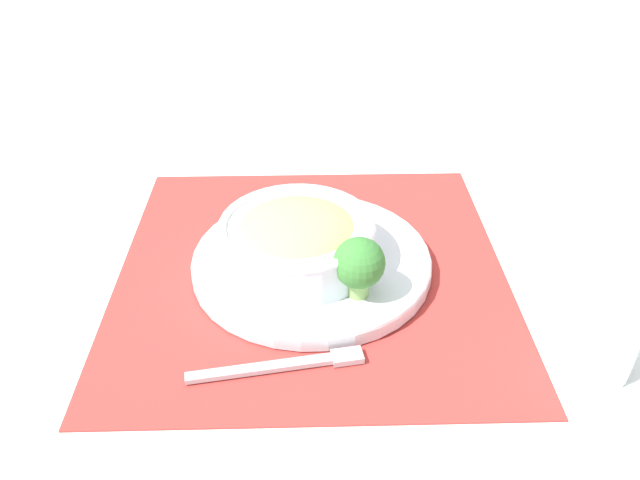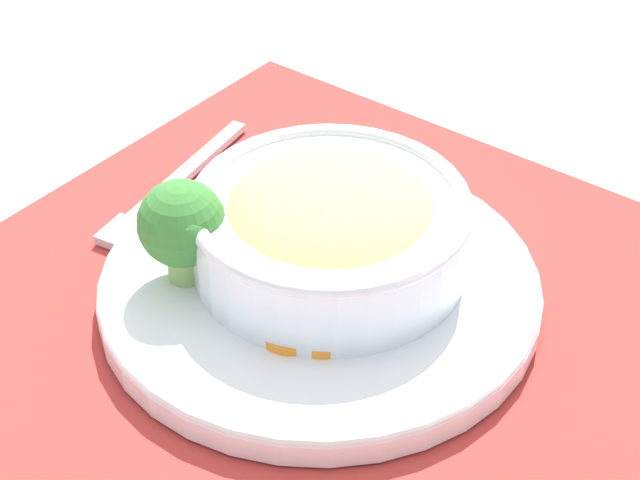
% 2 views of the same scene
% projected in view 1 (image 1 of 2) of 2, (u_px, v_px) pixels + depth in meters
% --- Properties ---
extents(ground_plane, '(4.00, 4.00, 0.00)m').
position_uv_depth(ground_plane, '(312.00, 270.00, 0.78)').
color(ground_plane, white).
extents(placemat, '(0.53, 0.52, 0.00)m').
position_uv_depth(placemat, '(312.00, 269.00, 0.78)').
color(placemat, '#B2332D').
rests_on(placemat, ground_plane).
extents(plate, '(0.30, 0.30, 0.02)m').
position_uv_depth(plate, '(312.00, 260.00, 0.77)').
color(plate, silver).
rests_on(plate, placemat).
extents(bowl, '(0.19, 0.19, 0.07)m').
position_uv_depth(bowl, '(297.00, 237.00, 0.75)').
color(bowl, silver).
rests_on(bowl, plate).
extents(broccoli_floret, '(0.06, 0.06, 0.07)m').
position_uv_depth(broccoli_floret, '(359.00, 264.00, 0.69)').
color(broccoli_floret, '#84AD5B').
rests_on(broccoli_floret, plate).
extents(carrot_slice_near, '(0.04, 0.04, 0.01)m').
position_uv_depth(carrot_slice_near, '(352.00, 246.00, 0.78)').
color(carrot_slice_near, orange).
rests_on(carrot_slice_near, plate).
extents(carrot_slice_middle, '(0.04, 0.04, 0.01)m').
position_uv_depth(carrot_slice_middle, '(344.00, 238.00, 0.80)').
color(carrot_slice_middle, orange).
rests_on(carrot_slice_middle, plate).
extents(water_glass, '(0.08, 0.08, 0.10)m').
position_uv_depth(water_glass, '(601.00, 335.00, 0.62)').
color(water_glass, silver).
rests_on(water_glass, ground_plane).
extents(fork, '(0.06, 0.18, 0.01)m').
position_uv_depth(fork, '(294.00, 364.00, 0.64)').
color(fork, '#B7B7BC').
rests_on(fork, placemat).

